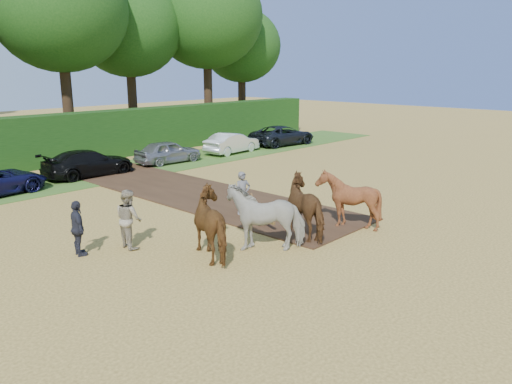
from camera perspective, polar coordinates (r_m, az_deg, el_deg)
name	(u,v)px	position (r m, az deg, el deg)	size (l,w,h in m)	color
ground	(291,234)	(17.61, 4.07, -4.84)	(120.00, 120.00, 0.00)	gold
earth_strip	(194,193)	(23.35, -7.05, -0.10)	(4.50, 17.00, 0.05)	#472D1C
grass_verge	(88,176)	(28.22, -18.65, 1.70)	(50.00, 5.00, 0.03)	#38601E
hedgerow	(47,141)	(31.96, -22.78, 5.43)	(46.00, 1.60, 3.00)	#14380F
spectator_near	(129,219)	(16.58, -14.33, -2.97)	(0.93, 0.73, 1.92)	#BBB392
spectator_far	(78,228)	(16.32, -19.70, -3.95)	(1.03, 0.43, 1.76)	#242530
plough_team	(287,210)	(16.74, 3.56, -2.10)	(7.29, 5.35, 2.10)	brown
parked_cars	(109,161)	(28.54, -16.47, 3.43)	(37.17, 3.16, 1.48)	silver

